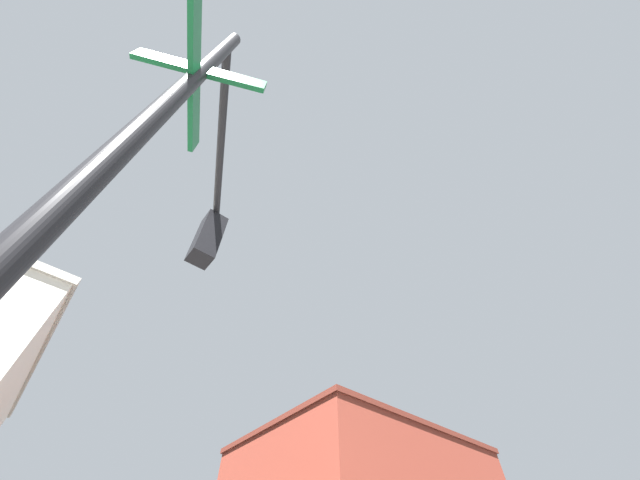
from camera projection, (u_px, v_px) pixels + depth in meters
traffic_signal_near at (187, 202)px, 2.94m from camera, size 1.54×2.73×5.82m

